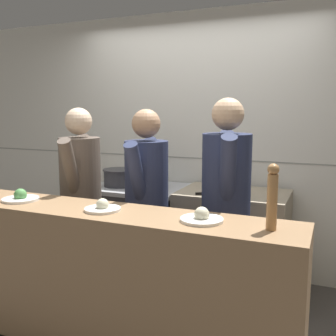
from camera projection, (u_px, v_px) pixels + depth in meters
ground_plane at (135, 330)px, 2.96m from camera, size 14.00×14.00×0.00m
wall_back_tiled at (196, 143)px, 4.02m from camera, size 8.00×0.06×2.60m
oven_range at (139, 229)px, 3.96m from camera, size 0.92×0.71×0.89m
prep_counter at (232, 241)px, 3.59m from camera, size 0.96×0.65×0.91m
pass_counter at (114, 287)px, 2.56m from camera, size 2.39×0.45×1.01m
stock_pot at (119, 177)px, 3.90m from camera, size 0.33×0.33×0.17m
sauce_pot at (153, 176)px, 3.78m from camera, size 0.25×0.25×0.23m
chefs_knife at (213, 194)px, 3.41m from camera, size 0.34×0.21×0.02m
plated_dish_main at (21, 198)px, 2.77m from camera, size 0.25×0.25×0.09m
plated_dish_appetiser at (103, 208)px, 2.49m from camera, size 0.23×0.23×0.08m
plated_dish_dessert at (202, 218)px, 2.26m from camera, size 0.25×0.25×0.09m
pepper_mill at (272, 196)px, 2.07m from camera, size 0.06×0.06×0.36m
chef_head_cook at (81, 197)px, 3.26m from camera, size 0.41×0.72×1.66m
chef_sous at (147, 204)px, 3.05m from camera, size 0.37×0.72×1.65m
chef_line at (226, 205)px, 2.84m from camera, size 0.44×0.75×1.73m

